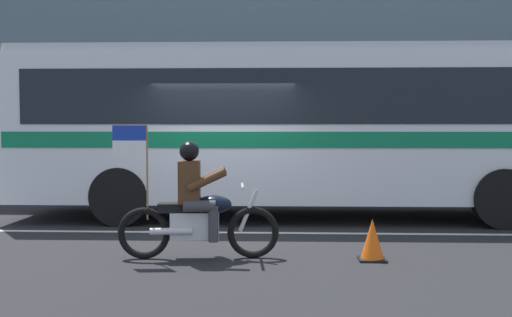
# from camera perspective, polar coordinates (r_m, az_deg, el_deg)

# --- Properties ---
(ground_plane) EXTENTS (60.00, 60.00, 0.00)m
(ground_plane) POSITION_cam_1_polar(r_m,az_deg,el_deg) (11.04, -2.98, -6.23)
(ground_plane) COLOR black
(sidewalk_curb) EXTENTS (28.00, 3.80, 0.15)m
(sidewalk_curb) POSITION_cam_1_polar(r_m,az_deg,el_deg) (16.07, -1.21, -3.07)
(sidewalk_curb) COLOR gray
(sidewalk_curb) RESTS_ON ground_plane
(lane_center_stripe) EXTENTS (26.60, 0.14, 0.01)m
(lane_center_stripe) POSITION_cam_1_polar(r_m,az_deg,el_deg) (10.45, -3.30, -6.73)
(lane_center_stripe) COLOR silver
(lane_center_stripe) RESTS_ON ground_plane
(transit_bus) EXTENTS (11.41, 2.69, 3.22)m
(transit_bus) POSITION_cam_1_polar(r_m,az_deg,el_deg) (12.06, 5.56, 3.52)
(transit_bus) COLOR silver
(transit_bus) RESTS_ON ground_plane
(motorcycle_with_rider) EXTENTS (2.19, 0.64, 1.78)m
(motorcycle_with_rider) POSITION_cam_1_polar(r_m,az_deg,el_deg) (8.37, -5.43, -4.59)
(motorcycle_with_rider) COLOR black
(motorcycle_with_rider) RESTS_ON ground_plane
(fire_hydrant) EXTENTS (0.22, 0.30, 0.75)m
(fire_hydrant) POSITION_cam_1_polar(r_m,az_deg,el_deg) (15.31, 0.41, -1.70)
(fire_hydrant) COLOR gold
(fire_hydrant) RESTS_ON sidewalk_curb
(traffic_cone) EXTENTS (0.36, 0.36, 0.55)m
(traffic_cone) POSITION_cam_1_polar(r_m,az_deg,el_deg) (8.42, 10.55, -7.39)
(traffic_cone) COLOR #EA590F
(traffic_cone) RESTS_ON ground_plane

